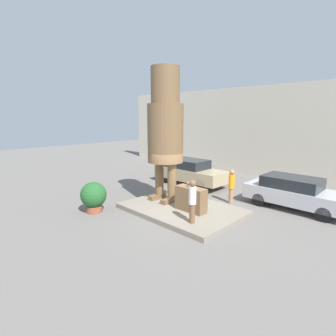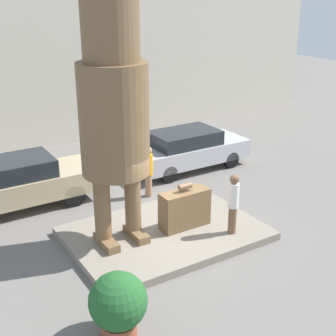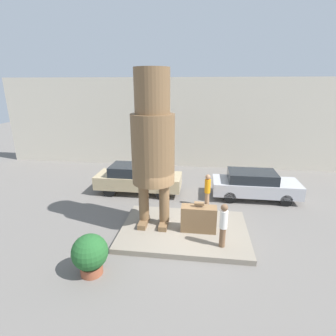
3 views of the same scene
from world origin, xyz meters
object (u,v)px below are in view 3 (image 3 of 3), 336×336
Objects in this scene: planter_pot at (90,254)px; worker_hivis at (207,189)px; parked_car_silver at (254,184)px; tourist at (223,224)px; parked_car_tan at (138,178)px; statue_figure at (153,139)px; giant_suitcase at (199,219)px.

worker_hivis reaches higher than planter_pot.
planter_pot is at bearing -132.59° from parked_car_silver.
tourist is 4.50m from planter_pot.
parked_car_tan is at bearing 131.01° from tourist.
parked_car_tan is (-1.58, 3.64, -2.93)m from statue_figure.
planter_pot is 6.41m from worker_hivis.
tourist is (0.86, -0.95, 0.38)m from giant_suitcase.
giant_suitcase is at bearing -49.22° from parked_car_tan.
tourist is at bearing -111.59° from parked_car_silver.
giant_suitcase is 4.23m from planter_pot.
planter_pot is 0.81× the size of worker_hivis.
worker_hivis is at bearing 46.54° from statue_figure.
parked_car_tan is 6.60m from planter_pot.
planter_pot is (-1.47, -2.96, -3.04)m from statue_figure.
giant_suitcase is at bearing -9.35° from statue_figure.
parked_car_silver is (4.62, 3.66, -2.99)m from statue_figure.
statue_figure is at bearing 170.65° from giant_suitcase.
worker_hivis is at bearing -150.76° from parked_car_silver.
statue_figure is 3.97m from tourist.
tourist is 0.36× the size of parked_car_tan.
giant_suitcase is 4.85m from parked_car_silver.
statue_figure is at bearing -141.57° from parked_car_silver.
parked_car_silver is 2.80m from worker_hivis.
planter_pot is (0.11, -6.60, -0.11)m from parked_car_tan.
statue_figure is 3.64× the size of worker_hivis.
tourist is 5.30m from parked_car_silver.
planter_pot is at bearing -89.07° from parked_car_tan.
giant_suitcase is 0.30× the size of parked_car_tan.
worker_hivis is at bearing 82.00° from giant_suitcase.
tourist is (2.67, -1.25, -2.65)m from statue_figure.
planter_pot is at bearing -140.97° from giant_suitcase.
parked_car_silver is at bearing 68.41° from tourist.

